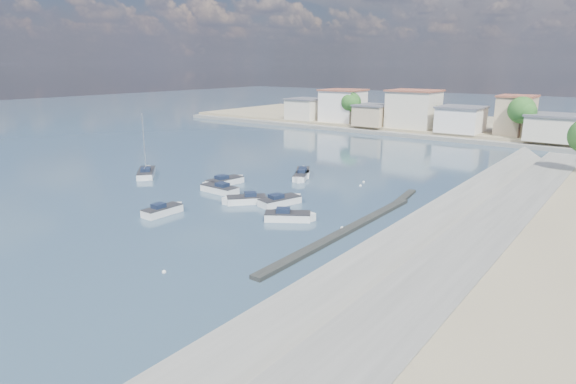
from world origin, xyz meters
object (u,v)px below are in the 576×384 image
Objects in this scene: motorboat_a at (164,211)px; motorboat_b at (282,201)px; motorboat_d at (244,200)px; motorboat_e at (227,181)px; sailboat at (146,173)px; motorboat_g at (301,177)px; motorboat_c at (218,189)px; motorboat_f at (303,172)px; motorboat_h at (290,217)px.

motorboat_b is at bearing 53.59° from motorboat_a.
motorboat_b is (7.63, 10.35, -0.00)m from motorboat_a.
motorboat_d is 9.58m from motorboat_e.
sailboat is (-16.55, 10.23, 0.03)m from motorboat_a.
motorboat_e is at bearing -128.10° from motorboat_g.
motorboat_c is 14.41m from motorboat_f.
motorboat_a and motorboat_h have the same top height.
motorboat_f is at bearing 116.28° from motorboat_b.
motorboat_b and motorboat_g have the same top height.
motorboat_f is at bearing 65.41° from motorboat_e.
motorboat_b is 9.55m from motorboat_c.
motorboat_e and motorboat_f have the same top height.
motorboat_b is 12.29m from motorboat_g.
motorboat_b and motorboat_h have the same top height.
motorboat_g is at bearing 115.40° from motorboat_b.
motorboat_f is 22.22m from sailboat.
motorboat_b is 11.97m from motorboat_e.
motorboat_d is 0.50× the size of sailboat.
motorboat_c is 1.24× the size of motorboat_d.
motorboat_d is at bearing -33.77° from motorboat_e.
motorboat_d is 0.79× the size of motorboat_e.
motorboat_b is 15.21m from motorboat_f.
motorboat_h is (15.80, -7.11, 0.00)m from motorboat_e.
motorboat_c and motorboat_e have the same top height.
motorboat_h is at bearing -58.20° from motorboat_f.
motorboat_d is 20.69m from sailboat.
sailboat reaches higher than motorboat_c.
motorboat_e is (-11.57, 3.07, 0.00)m from motorboat_b.
motorboat_g is (4.27, 11.60, 0.00)m from motorboat_c.
motorboat_d is 13.46m from motorboat_g.
motorboat_e is 1.19× the size of motorboat_g.
motorboat_b is at bearing -63.72° from motorboat_f.
motorboat_f is at bearing 119.98° from motorboat_g.
motorboat_b and motorboat_c have the same top height.
motorboat_c and motorboat_f have the same top height.
sailboat is (-20.58, 2.13, 0.03)m from motorboat_d.
motorboat_c is 6.19m from motorboat_d.
sailboat is at bearing -149.30° from motorboat_g.
motorboat_a is at bearing -96.29° from motorboat_g.
motorboat_a is 21.58m from motorboat_g.
motorboat_g is 0.53× the size of sailboat.
motorboat_a is 9.04m from motorboat_d.
motorboat_a and motorboat_d have the same top height.
motorboat_c is (-1.90, 9.85, 0.00)m from motorboat_a.
motorboat_f and motorboat_g have the same top height.
motorboat_c and motorboat_g have the same top height.
sailboat is at bearing 172.15° from motorboat_h.
motorboat_h is at bearing -14.43° from motorboat_c.
motorboat_f is (2.81, 14.14, -0.00)m from motorboat_c.
motorboat_g is 21.99m from sailboat.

